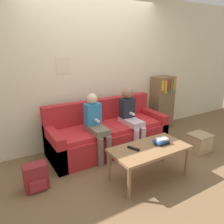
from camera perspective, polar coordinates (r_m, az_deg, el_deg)
ground_plane at (r=3.54m, az=3.11°, el=-12.55°), size 10.00×10.00×0.00m
wall_back at (r=3.93m, az=-4.70°, el=10.57°), size 8.00×0.06×2.60m
couch at (r=3.80m, az=-1.11°, el=-5.65°), size 2.05×0.76×0.83m
coffee_table at (r=2.99m, az=9.73°, el=-9.94°), size 1.06×0.54×0.45m
person_left at (r=3.39m, az=-4.14°, el=-3.16°), size 0.24×0.53×1.04m
person_right at (r=3.72m, az=4.92°, el=-0.99°), size 0.24×0.53×1.06m
tv_remote at (r=2.89m, az=5.61°, el=-9.46°), size 0.10×0.17×0.02m
book_stack at (r=3.09m, az=12.80°, el=-7.45°), size 0.21×0.14×0.08m
bookshelf at (r=4.78m, az=12.94°, el=2.43°), size 0.45×0.31×1.12m
storage_box at (r=4.05m, az=21.84°, el=-7.38°), size 0.35×0.31×0.30m
backpack at (r=3.01m, az=-19.24°, el=-15.80°), size 0.28×0.20×0.35m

